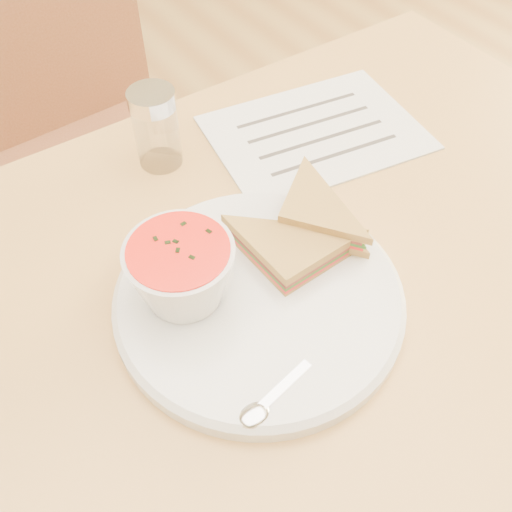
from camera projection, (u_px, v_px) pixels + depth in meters
floor at (280, 492)px, 1.19m from camera, size 5.00×6.00×0.01m
dining_table at (288, 417)px, 0.90m from camera, size 1.00×0.70×0.75m
chair_far at (100, 176)px, 1.08m from camera, size 0.47×0.47×1.00m
plate at (259, 299)px, 0.58m from camera, size 0.31×0.31×0.02m
soup_bowl at (182, 275)px, 0.55m from camera, size 0.12×0.12×0.07m
sandwich_half_a at (286, 291)px, 0.56m from camera, size 0.12×0.12×0.03m
sandwich_half_b at (277, 226)px, 0.60m from camera, size 0.14×0.14×0.03m
spoon at (289, 382)px, 0.51m from camera, size 0.15×0.06×0.01m
paper_menu at (315, 133)px, 0.76m from camera, size 0.30×0.24×0.00m
condiment_shaker at (156, 128)px, 0.69m from camera, size 0.07×0.07×0.10m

